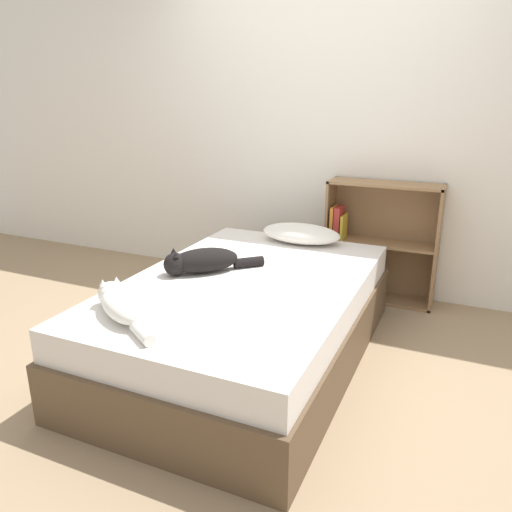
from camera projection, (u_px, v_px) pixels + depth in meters
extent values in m
plane|color=#997F60|center=(246.00, 357.00, 3.11)|extent=(8.00, 8.00, 0.00)
cube|color=white|center=(322.00, 134.00, 3.96)|extent=(8.00, 0.06, 2.50)
cube|color=brown|center=(246.00, 332.00, 3.06)|extent=(1.33, 2.07, 0.34)
cube|color=silver|center=(245.00, 294.00, 2.97)|extent=(1.29, 2.01, 0.18)
ellipsoid|color=white|center=(301.00, 234.00, 3.64)|extent=(0.59, 0.31, 0.14)
ellipsoid|color=white|center=(122.00, 306.00, 2.44)|extent=(0.42, 0.35, 0.12)
sphere|color=white|center=(111.00, 294.00, 2.57)|extent=(0.13, 0.13, 0.13)
cone|color=white|center=(103.00, 283.00, 2.53)|extent=(0.04, 0.04, 0.03)
cone|color=white|center=(116.00, 280.00, 2.57)|extent=(0.04, 0.04, 0.03)
cylinder|color=white|center=(143.00, 333.00, 2.23)|extent=(0.18, 0.15, 0.06)
ellipsoid|color=black|center=(204.00, 260.00, 3.05)|extent=(0.43, 0.42, 0.15)
sphere|color=black|center=(175.00, 264.00, 2.99)|extent=(0.14, 0.14, 0.14)
cone|color=black|center=(176.00, 255.00, 2.93)|extent=(0.04, 0.04, 0.03)
cone|color=black|center=(173.00, 251.00, 3.00)|extent=(0.04, 0.04, 0.03)
cylinder|color=black|center=(249.00, 262.00, 3.15)|extent=(0.18, 0.18, 0.06)
cube|color=#8E6B47|center=(329.00, 237.00, 4.00)|extent=(0.02, 0.26, 0.93)
cube|color=#8E6B47|center=(437.00, 249.00, 3.68)|extent=(0.02, 0.26, 0.93)
cube|color=#8E6B47|center=(377.00, 297.00, 3.98)|extent=(0.84, 0.26, 0.02)
cube|color=#8E6B47|center=(386.00, 184.00, 3.70)|extent=(0.84, 0.26, 0.02)
cube|color=#8E6B47|center=(381.00, 243.00, 3.84)|extent=(0.80, 0.26, 0.02)
cube|color=#8E6B47|center=(384.00, 239.00, 3.94)|extent=(0.84, 0.02, 0.93)
cube|color=orange|center=(334.00, 222.00, 3.91)|extent=(0.03, 0.16, 0.25)
cube|color=#B7332D|center=(339.00, 222.00, 3.89)|extent=(0.04, 0.16, 0.25)
cube|color=gold|center=(344.00, 227.00, 3.88)|extent=(0.02, 0.16, 0.19)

